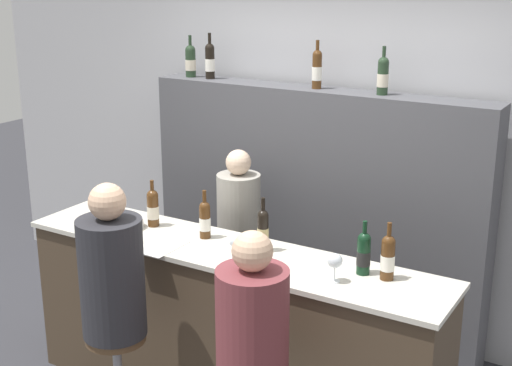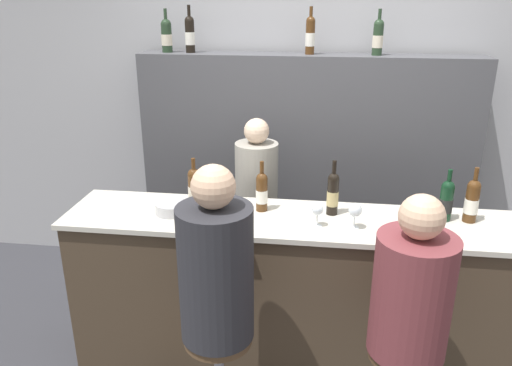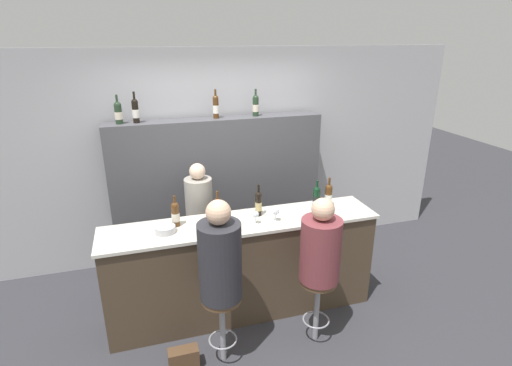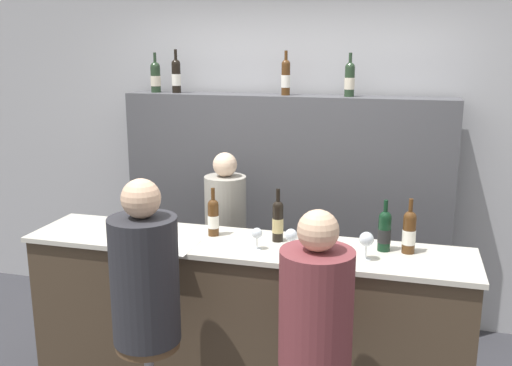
{
  "view_description": "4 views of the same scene",
  "coord_description": "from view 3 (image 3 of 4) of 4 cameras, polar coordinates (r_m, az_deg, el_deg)",
  "views": [
    {
      "loc": [
        2.14,
        -2.98,
        2.61
      ],
      "look_at": [
        0.18,
        0.28,
        1.46
      ],
      "focal_mm": 50.0,
      "sensor_mm": 36.0,
      "label": 1
    },
    {
      "loc": [
        0.1,
        -2.33,
        2.22
      ],
      "look_at": [
        -0.24,
        0.27,
        1.23
      ],
      "focal_mm": 35.0,
      "sensor_mm": 36.0,
      "label": 2
    },
    {
      "loc": [
        -0.88,
        -3.11,
        2.72
      ],
      "look_at": [
        0.13,
        0.22,
        1.43
      ],
      "focal_mm": 28.0,
      "sensor_mm": 36.0,
      "label": 3
    },
    {
      "loc": [
        0.93,
        -2.84,
        2.17
      ],
      "look_at": [
        0.07,
        0.29,
        1.4
      ],
      "focal_mm": 40.0,
      "sensor_mm": 36.0,
      "label": 4
    }
  ],
  "objects": [
    {
      "name": "wine_glass_2",
      "position": [
        3.97,
        8.55,
        -3.13
      ],
      "size": [
        0.08,
        0.08,
        0.16
      ],
      "color": "silver",
      "rests_on": "bar_counter"
    },
    {
      "name": "tasting_menu",
      "position": [
        3.65,
        -6.76,
        -7.25
      ],
      "size": [
        0.21,
        0.3,
        0.0
      ],
      "color": "white",
      "rests_on": "bar_counter"
    },
    {
      "name": "wine_bottle_backbar_0",
      "position": [
        4.56,
        -19.08,
        9.5
      ],
      "size": [
        0.08,
        0.08,
        0.31
      ],
      "color": "#233823",
      "rests_on": "back_bar_cabinet"
    },
    {
      "name": "wall_back",
      "position": [
        5.0,
        -6.01,
        3.8
      ],
      "size": [
        6.4,
        0.05,
        2.6
      ],
      "color": "#B2B2B7",
      "rests_on": "ground_plane"
    },
    {
      "name": "wine_bottle_counter_3",
      "position": [
        4.15,
        8.63,
        -2.0
      ],
      "size": [
        0.07,
        0.07,
        0.3
      ],
      "color": "black",
      "rests_on": "bar_counter"
    },
    {
      "name": "bartender",
      "position": [
        4.52,
        -7.94,
        -6.73
      ],
      "size": [
        0.3,
        0.3,
        1.46
      ],
      "color": "gray",
      "rests_on": "ground_plane"
    },
    {
      "name": "wine_bottle_backbar_1",
      "position": [
        4.56,
        -16.84,
        9.88
      ],
      "size": [
        0.07,
        0.07,
        0.34
      ],
      "color": "black",
      "rests_on": "back_bar_cabinet"
    },
    {
      "name": "guest_seated_right",
      "position": [
        3.55,
        9.22,
        -8.94
      ],
      "size": [
        0.36,
        0.36,
        0.78
      ],
      "color": "brown",
      "rests_on": "bar_stool_right"
    },
    {
      "name": "guest_seated_left",
      "position": [
        3.27,
        -5.17,
        -10.53
      ],
      "size": [
        0.35,
        0.35,
        0.87
      ],
      "color": "#28282D",
      "rests_on": "bar_stool_left"
    },
    {
      "name": "wine_bottle_counter_1",
      "position": [
        3.85,
        -5.48,
        -3.72
      ],
      "size": [
        0.07,
        0.07,
        0.3
      ],
      "color": "#4C2D14",
      "rests_on": "bar_counter"
    },
    {
      "name": "wine_glass_1",
      "position": [
        3.83,
        2.82,
        -4.08
      ],
      "size": [
        0.07,
        0.07,
        0.14
      ],
      "color": "silver",
      "rests_on": "bar_counter"
    },
    {
      "name": "bar_stool_right",
      "position": [
        3.81,
        8.8,
        -15.29
      ],
      "size": [
        0.34,
        0.34,
        0.67
      ],
      "color": "gray",
      "rests_on": "ground_plane"
    },
    {
      "name": "wine_glass_0",
      "position": [
        3.78,
        -0.06,
        -4.57
      ],
      "size": [
        0.06,
        0.06,
        0.13
      ],
      "color": "silver",
      "rests_on": "bar_counter"
    },
    {
      "name": "back_bar_cabinet",
      "position": [
        4.92,
        -5.34,
        -1.26
      ],
      "size": [
        2.52,
        0.28,
        1.82
      ],
      "color": "#4C4C51",
      "rests_on": "ground_plane"
    },
    {
      "name": "bar_counter",
      "position": [
        4.12,
        -1.88,
        -11.95
      ],
      "size": [
        2.69,
        0.55,
        1.03
      ],
      "color": "#473828",
      "rests_on": "ground_plane"
    },
    {
      "name": "wine_bottle_counter_2",
      "position": [
        3.93,
        0.36,
        -2.9
      ],
      "size": [
        0.07,
        0.07,
        0.32
      ],
      "color": "black",
      "rests_on": "bar_counter"
    },
    {
      "name": "wine_bottle_counter_4",
      "position": [
        4.21,
        10.31,
        -1.71
      ],
      "size": [
        0.08,
        0.08,
        0.32
      ],
      "color": "#4C2D14",
      "rests_on": "bar_counter"
    },
    {
      "name": "wine_bottle_backbar_2",
      "position": [
        4.64,
        -5.76,
        10.83
      ],
      "size": [
        0.07,
        0.07,
        0.33
      ],
      "color": "#4C2D14",
      "rests_on": "back_bar_cabinet"
    },
    {
      "name": "metal_bowl",
      "position": [
        3.73,
        -12.85,
        -6.47
      ],
      "size": [
        0.19,
        0.19,
        0.06
      ],
      "color": "#B7B7BC",
      "rests_on": "bar_counter"
    },
    {
      "name": "ground_plane",
      "position": [
        4.23,
        -0.85,
        -19.68
      ],
      "size": [
        16.0,
        16.0,
        0.0
      ],
      "primitive_type": "plane",
      "color": "#333338"
    },
    {
      "name": "bar_stool_left",
      "position": [
        3.57,
        -4.89,
        -17.83
      ],
      "size": [
        0.34,
        0.34,
        0.67
      ],
      "color": "gray",
      "rests_on": "ground_plane"
    },
    {
      "name": "wine_bottle_backbar_3",
      "position": [
        4.75,
        -0.05,
        11.05
      ],
      "size": [
        0.07,
        0.07,
        0.31
      ],
      "color": "#233823",
      "rests_on": "back_bar_cabinet"
    },
    {
      "name": "handbag",
      "position": [
        3.81,
        -10.28,
        -23.48
      ],
      "size": [
        0.26,
        0.12,
        0.2
      ],
      "color": "#513823",
      "rests_on": "ground_plane"
    },
    {
      "name": "wine_bottle_counter_0",
      "position": [
        3.8,
        -11.44,
        -4.33
      ],
      "size": [
        0.08,
        0.08,
        0.3
      ],
      "color": "#4C2D14",
      "rests_on": "bar_counter"
    }
  ]
}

